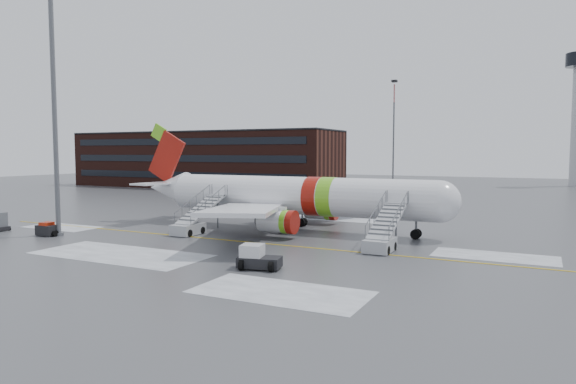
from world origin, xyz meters
The scene contains 9 objects.
ground centered at (0.00, 0.00, 0.00)m, with size 260.00×260.00×0.00m, color #494C4F.
airliner centered at (-0.03, 7.24, 3.42)m, with size 35.03×32.97×11.18m.
airstair_fwd centered at (11.66, 0.71, 1.06)m, with size 2.05×7.70×3.48m.
airstair_aft centered at (-7.12, 0.71, 1.06)m, with size 2.05×7.70×3.48m.
pushback_tug centered at (5.88, -9.50, 0.73)m, with size 3.14×2.63×1.64m.
baggage_tractor centered at (-18.68, -6.45, 0.55)m, with size 2.49×1.15×1.29m.
light_mast_near centered at (-17.71, -5.95, 14.17)m, with size 1.20×1.20×27.54m.
terminal_building centered at (-45.00, 54.98, 6.20)m, with size 62.00×16.11×12.30m.
light_mast_far_n centered at (-8.00, 78.00, 13.84)m, with size 1.20×1.20×24.25m.
Camera 1 is at (22.99, -39.24, 7.92)m, focal length 32.00 mm.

